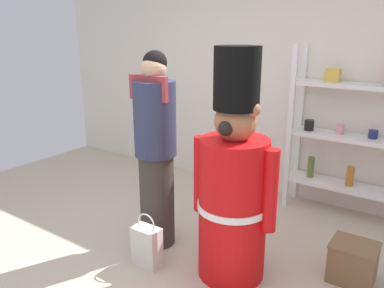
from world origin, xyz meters
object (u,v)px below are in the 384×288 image
(teddy_bear_guard, at_px, (233,187))
(person_shopper, at_px, (156,150))
(shopping_bag, at_px, (147,246))
(display_crate, at_px, (353,262))
(merchandise_shelf, at_px, (355,135))

(teddy_bear_guard, height_order, person_shopper, teddy_bear_guard)
(person_shopper, distance_m, shopping_bag, 0.79)
(shopping_bag, xyz_separation_m, display_crate, (1.42, 0.74, -0.02))
(shopping_bag, bearing_deg, teddy_bear_guard, 25.83)
(merchandise_shelf, distance_m, person_shopper, 1.99)
(merchandise_shelf, xyz_separation_m, display_crate, (0.30, -1.12, -0.71))
(merchandise_shelf, relative_size, shopping_bag, 3.71)
(teddy_bear_guard, relative_size, shopping_bag, 3.78)
(teddy_bear_guard, bearing_deg, shopping_bag, -154.17)
(merchandise_shelf, height_order, person_shopper, merchandise_shelf)
(person_shopper, distance_m, display_crate, 1.79)
(shopping_bag, distance_m, display_crate, 1.61)
(display_crate, bearing_deg, teddy_bear_guard, -151.28)
(merchandise_shelf, height_order, teddy_bear_guard, teddy_bear_guard)
(shopping_bag, bearing_deg, merchandise_shelf, 58.93)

